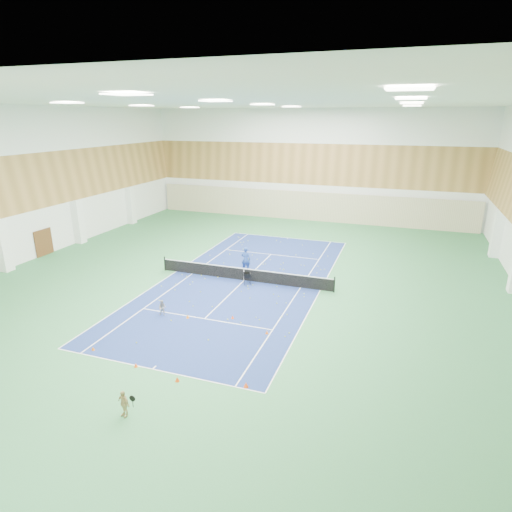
# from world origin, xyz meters

# --- Properties ---
(ground) EXTENTS (40.00, 40.00, 0.00)m
(ground) POSITION_xyz_m (0.00, 0.00, 0.00)
(ground) COLOR #307141
(ground) RESTS_ON ground
(room_shell) EXTENTS (36.00, 40.00, 12.00)m
(room_shell) POSITION_xyz_m (0.00, 0.00, 6.00)
(room_shell) COLOR white
(room_shell) RESTS_ON ground
(wood_cladding) EXTENTS (36.00, 40.00, 8.00)m
(wood_cladding) POSITION_xyz_m (0.00, 0.00, 8.00)
(wood_cladding) COLOR #A7793E
(wood_cladding) RESTS_ON room_shell
(ceiling_light_grid) EXTENTS (21.40, 25.40, 0.06)m
(ceiling_light_grid) POSITION_xyz_m (0.00, 0.00, 11.92)
(ceiling_light_grid) COLOR white
(ceiling_light_grid) RESTS_ON room_shell
(court_surface) EXTENTS (10.97, 23.77, 0.01)m
(court_surface) POSITION_xyz_m (0.00, 0.00, 0.01)
(court_surface) COLOR navy
(court_surface) RESTS_ON ground
(tennis_balls_scatter) EXTENTS (10.57, 22.77, 0.07)m
(tennis_balls_scatter) POSITION_xyz_m (0.00, 0.00, 0.05)
(tennis_balls_scatter) COLOR #BCCF23
(tennis_balls_scatter) RESTS_ON ground
(tennis_net) EXTENTS (12.80, 0.10, 1.10)m
(tennis_net) POSITION_xyz_m (0.00, 0.00, 0.55)
(tennis_net) COLOR black
(tennis_net) RESTS_ON ground
(back_curtain) EXTENTS (35.40, 0.16, 3.20)m
(back_curtain) POSITION_xyz_m (0.00, 19.75, 1.60)
(back_curtain) COLOR #C6B793
(back_curtain) RESTS_ON ground
(door_left_b) EXTENTS (0.08, 1.80, 2.20)m
(door_left_b) POSITION_xyz_m (-17.92, 0.00, 1.10)
(door_left_b) COLOR #593319
(door_left_b) RESTS_ON ground
(coach) EXTENTS (0.73, 0.52, 1.91)m
(coach) POSITION_xyz_m (-0.56, 1.87, 0.95)
(coach) COLOR #22429C
(coach) RESTS_ON ground
(child_court) EXTENTS (0.55, 0.47, 0.96)m
(child_court) POSITION_xyz_m (-2.52, -6.79, 0.48)
(child_court) COLOR gray
(child_court) RESTS_ON ground
(child_apron) EXTENTS (0.71, 0.45, 1.12)m
(child_apron) POSITION_xyz_m (0.74, -15.02, 0.56)
(child_apron) COLOR tan
(child_apron) RESTS_ON ground
(ball_cart) EXTENTS (0.64, 0.64, 0.84)m
(ball_cart) POSITION_xyz_m (0.46, -0.60, 0.42)
(ball_cart) COLOR black
(ball_cart) RESTS_ON ground
(cone_svc_a) EXTENTS (0.21, 0.21, 0.23)m
(cone_svc_a) POSITION_xyz_m (-3.15, -5.99, 0.11)
(cone_svc_a) COLOR orange
(cone_svc_a) RESTS_ON ground
(cone_svc_b) EXTENTS (0.20, 0.20, 0.22)m
(cone_svc_b) POSITION_xyz_m (-0.97, -6.64, 0.11)
(cone_svc_b) COLOR orange
(cone_svc_b) RESTS_ON ground
(cone_svc_c) EXTENTS (0.18, 0.18, 0.20)m
(cone_svc_c) POSITION_xyz_m (1.52, -5.83, 0.10)
(cone_svc_c) COLOR #FF440D
(cone_svc_c) RESTS_ON ground
(cone_svc_d) EXTENTS (0.18, 0.18, 0.20)m
(cone_svc_d) POSITION_xyz_m (3.95, -6.91, 0.10)
(cone_svc_d) COLOR #FF630D
(cone_svc_d) RESTS_ON ground
(cone_base_a) EXTENTS (0.18, 0.18, 0.20)m
(cone_base_a) POSITION_xyz_m (-3.73, -11.40, 0.10)
(cone_base_a) COLOR #E0610B
(cone_base_a) RESTS_ON ground
(cone_base_b) EXTENTS (0.18, 0.18, 0.20)m
(cone_base_b) POSITION_xyz_m (-0.84, -11.97, 0.10)
(cone_base_b) COLOR #FF4E0D
(cone_base_b) RESTS_ON ground
(cone_base_c) EXTENTS (0.20, 0.20, 0.22)m
(cone_base_c) POSITION_xyz_m (1.55, -12.33, 0.11)
(cone_base_c) COLOR #E4440C
(cone_base_c) RESTS_ON ground
(cone_base_d) EXTENTS (0.22, 0.22, 0.24)m
(cone_base_d) POSITION_xyz_m (4.57, -11.74, 0.12)
(cone_base_d) COLOR #FA430D
(cone_base_d) RESTS_ON ground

